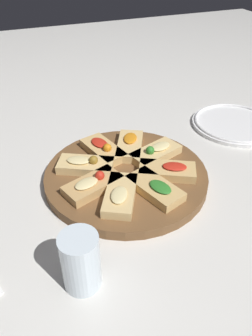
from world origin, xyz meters
TOP-DOWN VIEW (x-y plane):
  - ground_plane at (0.00, 0.00)m, footprint 3.00×3.00m
  - serving_board at (0.00, 0.00)m, footprint 0.37×0.37m
  - focaccia_slice_0 at (-0.08, 0.04)m, footprint 0.14×0.11m
  - focaccia_slice_1 at (-0.09, -0.02)m, footprint 0.14×0.09m
  - focaccia_slice_2 at (-0.04, -0.08)m, footprint 0.11×0.14m
  - focaccia_slice_3 at (0.03, -0.09)m, footprint 0.10×0.14m
  - focaccia_slice_4 at (0.08, -0.05)m, footprint 0.14×0.11m
  - focaccia_slice_5 at (0.09, 0.03)m, footprint 0.14×0.09m
  - focaccia_slice_6 at (0.04, 0.08)m, footprint 0.11×0.14m
  - focaccia_slice_7 at (-0.03, 0.09)m, footprint 0.09×0.14m
  - plate_left at (-0.12, 0.39)m, footprint 0.25×0.25m
  - water_glass at (0.22, -0.17)m, footprint 0.06×0.06m

SIDE VIEW (x-z plane):
  - ground_plane at x=0.00m, z-range 0.00..0.00m
  - plate_left at x=-0.12m, z-range 0.00..0.02m
  - serving_board at x=0.00m, z-range 0.00..0.02m
  - focaccia_slice_0 at x=-0.08m, z-range 0.02..0.05m
  - focaccia_slice_4 at x=0.08m, z-range 0.02..0.05m
  - focaccia_slice_5 at x=0.09m, z-range 0.02..0.05m
  - focaccia_slice_6 at x=0.04m, z-range 0.02..0.05m
  - focaccia_slice_1 at x=-0.09m, z-range 0.02..0.05m
  - focaccia_slice_2 at x=-0.04m, z-range 0.02..0.05m
  - focaccia_slice_3 at x=0.03m, z-range 0.02..0.05m
  - focaccia_slice_7 at x=-0.03m, z-range 0.02..0.05m
  - water_glass at x=0.22m, z-range 0.00..0.10m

